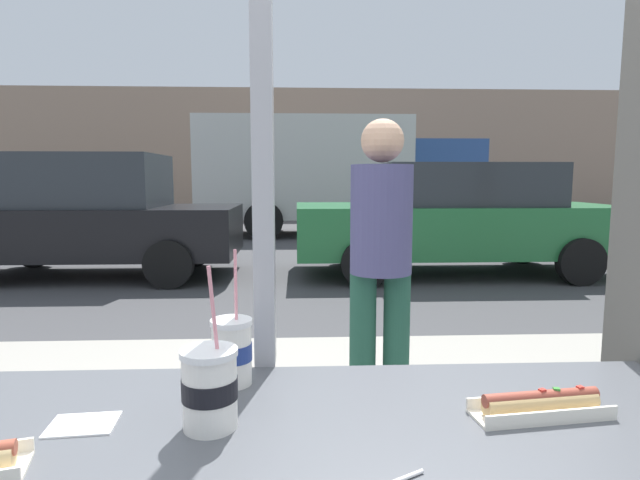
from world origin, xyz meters
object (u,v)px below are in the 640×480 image
object	(u,v)px
parked_car_green	(456,218)
pedestrian	(381,255)
hotdog_tray_near	(541,404)
parked_car_black	(90,216)
soda_cup_right	(232,350)
soda_cup_left	(210,387)
box_truck	(333,172)

from	to	relation	value
parked_car_green	pedestrian	size ratio (longest dim) A/B	2.88
hotdog_tray_near	parked_car_black	xyz separation A→B (m)	(-3.45, 6.58, -0.11)
soda_cup_right	parked_car_black	xyz separation A→B (m)	(-2.84, 6.40, -0.17)
hotdog_tray_near	parked_car_black	world-z (taller)	parked_car_black
soda_cup_left	parked_car_black	world-z (taller)	parked_car_black
soda_cup_left	pedestrian	distance (m)	1.80
soda_cup_left	hotdog_tray_near	size ratio (longest dim) A/B	1.11
soda_cup_left	parked_car_black	distance (m)	7.18
hotdog_tray_near	soda_cup_right	bearing A→B (deg)	163.43
soda_cup_right	parked_car_green	size ratio (longest dim) A/B	0.07
soda_cup_left	hotdog_tray_near	bearing A→B (deg)	1.56
soda_cup_right	hotdog_tray_near	world-z (taller)	soda_cup_right
soda_cup_right	parked_car_green	world-z (taller)	parked_car_green
soda_cup_right	parked_car_black	size ratio (longest dim) A/B	0.07
soda_cup_right	parked_car_green	xyz separation A→B (m)	(2.52, 6.40, -0.21)
box_truck	pedestrian	distance (m)	10.37
hotdog_tray_near	parked_car_green	bearing A→B (deg)	73.83
parked_car_black	parked_car_green	bearing A→B (deg)	0.00
soda_cup_right	pedestrian	bearing A→B (deg)	68.92
pedestrian	soda_cup_right	bearing A→B (deg)	-111.08
parked_car_black	box_truck	bearing A→B (deg)	54.46
soda_cup_left	box_truck	bearing A→B (deg)	84.93
parked_car_black	box_truck	xyz separation A→B (m)	(3.89, 5.45, 0.70)
soda_cup_left	pedestrian	bearing A→B (deg)	70.75
soda_cup_right	hotdog_tray_near	distance (m)	0.64
parked_car_black	pedestrian	world-z (taller)	parked_car_black
hotdog_tray_near	box_truck	distance (m)	12.05
parked_car_green	box_truck	xyz separation A→B (m)	(-1.47, 5.45, 0.74)
soda_cup_right	pedestrian	size ratio (longest dim) A/B	0.19
soda_cup_left	parked_car_black	xyz separation A→B (m)	(-2.82, 6.60, -0.17)
box_truck	hotdog_tray_near	bearing A→B (deg)	-92.09
box_truck	pedestrian	size ratio (longest dim) A/B	4.23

